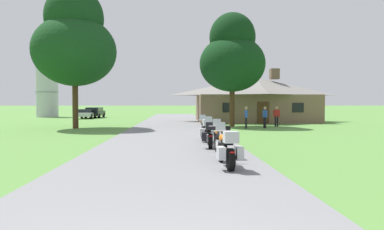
{
  "coord_description": "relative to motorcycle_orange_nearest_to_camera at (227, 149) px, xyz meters",
  "views": [
    {
      "loc": [
        0.36,
        -3.04,
        1.98
      ],
      "look_at": [
        1.23,
        16.59,
        1.29
      ],
      "focal_mm": 32.26,
      "sensor_mm": 36.0,
      "label": 1
    }
  ],
  "objects": [
    {
      "name": "metal_silo_distant",
      "position": [
        -19.86,
        39.71,
        3.29
      ],
      "size": [
        3.08,
        3.08,
        7.79
      ],
      "color": "#B2B7BC",
      "rests_on": "ground"
    },
    {
      "name": "stone_lodge",
      "position": [
        6.75,
        26.18,
        1.82
      ],
      "size": [
        12.68,
        8.18,
        5.62
      ],
      "color": "brown",
      "rests_on": "ground"
    },
    {
      "name": "motorcycle_orange_second_in_row",
      "position": [
        0.13,
        2.41,
        0.01
      ],
      "size": [
        0.66,
        2.08,
        1.3
      ],
      "rotation": [
        0.0,
        0.0,
        0.04
      ],
      "color": "black",
      "rests_on": "asphalt_driveway"
    },
    {
      "name": "asphalt_driveway",
      "position": [
        -1.85,
        10.93,
        -0.58
      ],
      "size": [
        6.4,
        80.0,
        0.06
      ],
      "primitive_type": "cube",
      "color": "slate",
      "rests_on": "ground"
    },
    {
      "name": "motorcycle_orange_nearest_to_camera",
      "position": [
        0.0,
        0.0,
        0.0
      ],
      "size": [
        0.79,
        2.08,
        1.3
      ],
      "rotation": [
        0.0,
        0.0,
        0.06
      ],
      "color": "black",
      "rests_on": "asphalt_driveway"
    },
    {
      "name": "tree_left_near",
      "position": [
        -9.38,
        17.13,
        6.16
      ],
      "size": [
        6.38,
        6.38,
        10.96
      ],
      "color": "#422D19",
      "rests_on": "ground"
    },
    {
      "name": "bystander_red_shirt_near_lodge",
      "position": [
        6.89,
        18.44,
        0.34
      ],
      "size": [
        0.54,
        0.28,
        1.69
      ],
      "rotation": [
        0.0,
        0.0,
        2.97
      ],
      "color": "black",
      "rests_on": "ground"
    },
    {
      "name": "motorcycle_green_third_in_row",
      "position": [
        -0.06,
        4.7,
        0.0
      ],
      "size": [
        0.76,
        2.08,
        1.3
      ],
      "rotation": [
        0.0,
        0.0,
        -0.05
      ],
      "color": "black",
      "rests_on": "asphalt_driveway"
    },
    {
      "name": "tree_by_lodge_front",
      "position": [
        3.16,
        18.63,
        5.29
      ],
      "size": [
        5.48,
        5.48,
        9.5
      ],
      "color": "#422D19",
      "rests_on": "ground"
    },
    {
      "name": "parked_silver_sedan_far_left",
      "position": [
        -12.99,
        34.27,
        0.03
      ],
      "size": [
        2.05,
        4.28,
        1.2
      ],
      "rotation": [
        0.0,
        0.0,
        0.04
      ],
      "color": "#ADAFB7",
      "rests_on": "ground"
    },
    {
      "name": "bystander_blue_shirt_by_tree",
      "position": [
        5.47,
        16.77,
        0.34
      ],
      "size": [
        0.3,
        0.54,
        1.69
      ],
      "rotation": [
        0.0,
        0.0,
        4.96
      ],
      "color": "black",
      "rests_on": "ground"
    },
    {
      "name": "bystander_blue_shirt_beside_signpost",
      "position": [
        3.9,
        16.38,
        0.34
      ],
      "size": [
        0.27,
        0.55,
        1.69
      ],
      "rotation": [
        0.0,
        0.0,
        1.43
      ],
      "color": "black",
      "rests_on": "ground"
    },
    {
      "name": "motorcycle_black_farthest_in_row",
      "position": [
        -0.04,
        7.1,
        0.0
      ],
      "size": [
        0.8,
        2.08,
        1.3
      ],
      "rotation": [
        0.0,
        0.0,
        0.07
      ],
      "color": "black",
      "rests_on": "asphalt_driveway"
    },
    {
      "name": "parked_black_suv_far_left",
      "position": [
        -12.46,
        36.62,
        0.17
      ],
      "size": [
        1.92,
        4.6,
        1.4
      ],
      "rotation": [
        0.0,
        0.0,
        -0.0
      ],
      "color": "black",
      "rests_on": "ground"
    },
    {
      "name": "ground_plane",
      "position": [
        -1.85,
        12.93,
        -0.61
      ],
      "size": [
        500.0,
        500.0,
        0.0
      ],
      "primitive_type": "plane",
      "color": "#56893D"
    }
  ]
}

